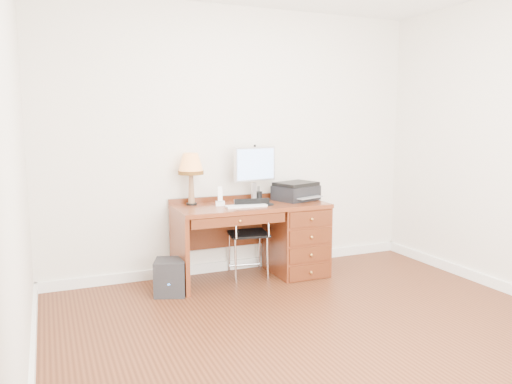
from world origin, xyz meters
name	(u,v)px	position (x,y,z in m)	size (l,w,h in m)	color
ground	(322,331)	(0.00, 0.00, 0.00)	(4.00, 4.00, 0.00)	#3F1D0E
room_shell	(285,298)	(0.00, 0.63, 0.05)	(4.00, 4.00, 4.00)	silver
desk	(280,235)	(0.32, 1.40, 0.41)	(1.50, 0.67, 0.75)	maroon
monitor	(255,167)	(0.11, 1.55, 1.10)	(0.48, 0.19, 0.55)	silver
keyboard	(246,206)	(-0.10, 1.28, 0.76)	(0.40, 0.11, 0.02)	white
mouse_pad	(263,203)	(0.10, 1.33, 0.76)	(0.21, 0.21, 0.04)	black
printer	(296,191)	(0.53, 1.46, 0.84)	(0.50, 0.45, 0.19)	black
leg_lamp	(191,167)	(-0.55, 1.59, 1.12)	(0.25, 0.25, 0.50)	black
phone	(220,200)	(-0.30, 1.44, 0.80)	(0.11, 0.11, 0.18)	white
pen_cup	(259,196)	(0.17, 1.60, 0.79)	(0.07, 0.07, 0.09)	black
chair	(250,229)	(0.01, 1.44, 0.50)	(0.44, 0.44, 0.82)	black
equipment_box	(171,277)	(-0.85, 1.24, 0.16)	(0.27, 0.27, 0.32)	black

